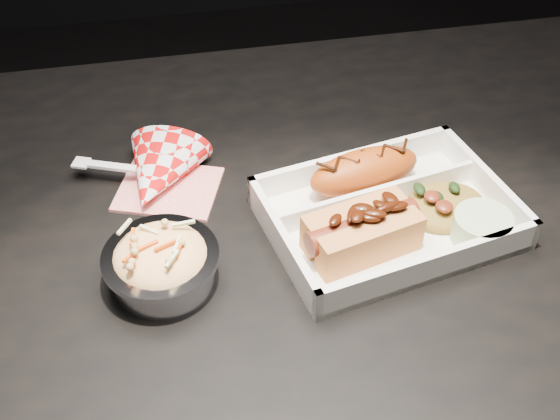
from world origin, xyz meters
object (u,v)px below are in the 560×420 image
(food_tray, at_px, (387,217))
(hotdog, at_px, (362,229))
(fried_pastry, at_px, (364,171))
(napkin_fork, at_px, (158,175))
(dining_table, at_px, (286,297))
(foil_coleslaw_cup, at_px, (161,261))

(food_tray, height_order, hotdog, hotdog)
(fried_pastry, distance_m, napkin_fork, 0.23)
(hotdog, bearing_deg, food_tray, 27.54)
(dining_table, distance_m, foil_coleslaw_cup, 0.18)
(dining_table, distance_m, fried_pastry, 0.17)
(foil_coleslaw_cup, distance_m, napkin_fork, 0.15)
(fried_pastry, distance_m, hotdog, 0.09)
(dining_table, xyz_separation_m, napkin_fork, (-0.12, 0.11, 0.11))
(dining_table, xyz_separation_m, food_tray, (0.11, 0.00, 0.10))
(dining_table, distance_m, hotdog, 0.15)
(food_tray, height_order, napkin_fork, napkin_fork)
(foil_coleslaw_cup, bearing_deg, fried_pastry, 21.35)
(napkin_fork, bearing_deg, foil_coleslaw_cup, -70.65)
(fried_pastry, height_order, foil_coleslaw_cup, foil_coleslaw_cup)
(dining_table, distance_m, napkin_fork, 0.20)
(dining_table, bearing_deg, food_tray, 1.70)
(hotdog, bearing_deg, foil_coleslaw_cup, 165.82)
(dining_table, xyz_separation_m, foil_coleslaw_cup, (-0.13, -0.03, 0.12))
(napkin_fork, bearing_deg, fried_pastry, 7.15)
(dining_table, bearing_deg, napkin_fork, 137.33)
(hotdog, distance_m, foil_coleslaw_cup, 0.20)
(fried_pastry, xyz_separation_m, hotdog, (-0.03, -0.09, 0.00))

